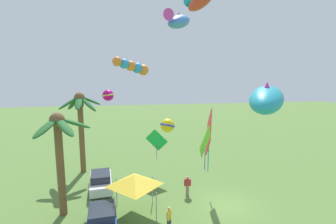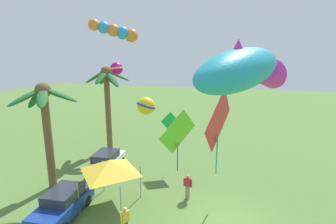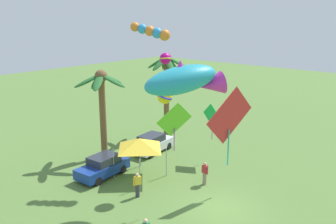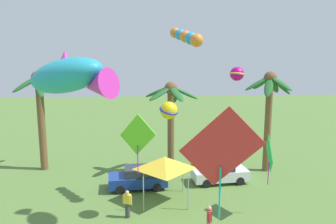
# 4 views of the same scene
# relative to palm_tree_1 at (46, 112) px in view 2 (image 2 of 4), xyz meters

# --- Properties ---
(palm_tree_1) EXTENTS (4.13, 3.94, 7.04)m
(palm_tree_1) POSITION_rel_palm_tree_1_xyz_m (0.00, 0.00, 0.00)
(palm_tree_1) COLOR brown
(palm_tree_1) RESTS_ON ground
(palm_tree_2) EXTENTS (3.81, 3.90, 7.78)m
(palm_tree_2) POSITION_rel_palm_tree_1_xyz_m (7.52, -0.03, 0.53)
(palm_tree_2) COLOR brown
(palm_tree_2) RESTS_ON ground
(parked_car_0) EXTENTS (4.06, 2.10, 1.51)m
(parked_car_0) POSITION_rel_palm_tree_1_xyz_m (3.32, -2.13, -4.41)
(parked_car_0) COLOR silver
(parked_car_0) RESTS_ON ground
(parked_car_1) EXTENTS (4.04, 2.05, 1.51)m
(parked_car_1) POSITION_rel_palm_tree_1_xyz_m (-2.42, -2.80, -4.41)
(parked_car_1) COLOR navy
(parked_car_1) RESTS_ON ground
(spectator_1) EXTENTS (0.51, 0.36, 1.59)m
(spectator_1) POSITION_rel_palm_tree_1_xyz_m (-2.93, -6.80, -4.35)
(spectator_1) COLOR #38383D
(spectator_1) RESTS_ON ground
(spectator_2) EXTENTS (0.27, 0.55, 1.59)m
(spectator_2) POSITION_rel_palm_tree_1_xyz_m (1.23, -8.95, -4.35)
(spectator_2) COLOR gray
(spectator_2) RESTS_ON ground
(festival_tent) EXTENTS (2.86, 2.86, 2.85)m
(festival_tent) POSITION_rel_palm_tree_1_xyz_m (-0.75, -4.83, -2.69)
(festival_tent) COLOR #9E9EA3
(festival_tent) RESTS_ON ground
(kite_fish_0) EXTENTS (4.00, 3.36, 1.84)m
(kite_fish_0) POSITION_rel_palm_tree_1_xyz_m (-4.54, -11.75, 3.00)
(kite_fish_0) COLOR teal
(kite_ball_1) EXTENTS (1.43, 1.43, 0.93)m
(kite_ball_1) POSITION_rel_palm_tree_1_xyz_m (-0.65, -7.06, 0.94)
(kite_ball_1) COLOR yellow
(kite_tube_2) EXTENTS (1.71, 2.42, 1.21)m
(kite_tube_2) POSITION_rel_palm_tree_1_xyz_m (0.54, -4.86, 4.82)
(kite_tube_2) COLOR orange
(kite_diamond_3) EXTENTS (1.69, 1.24, 2.86)m
(kite_diamond_3) POSITION_rel_palm_tree_1_xyz_m (-2.25, -9.19, 0.13)
(kite_diamond_3) COLOR #69D629
(kite_diamond_5) EXTENTS (0.42, 2.00, 2.83)m
(kite_diamond_5) POSITION_rel_palm_tree_1_xyz_m (4.93, -6.96, -1.61)
(kite_diamond_5) COLOR green
(kite_diamond_6) EXTENTS (3.52, 1.02, 5.06)m
(kite_diamond_6) POSITION_rel_palm_tree_1_xyz_m (1.32, -10.61, -0.15)
(kite_diamond_6) COLOR red
(kite_ball_8) EXTENTS (1.42, 1.42, 0.91)m
(kite_ball_8) POSITION_rel_palm_tree_1_xyz_m (4.12, -2.90, 2.59)
(kite_ball_8) COLOR #C00980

